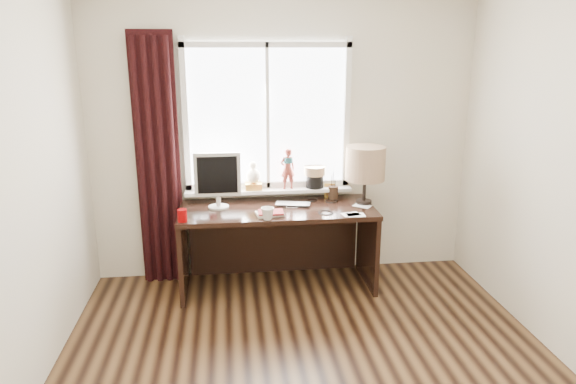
{
  "coord_description": "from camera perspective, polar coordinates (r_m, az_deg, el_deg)",
  "views": [
    {
      "loc": [
        -0.51,
        -2.63,
        2.11
      ],
      "look_at": [
        -0.05,
        1.25,
        1.0
      ],
      "focal_mm": 32.0,
      "sensor_mm": 36.0,
      "label": 1
    }
  ],
  "objects": [
    {
      "name": "table_lamp",
      "position": [
        4.57,
        8.59,
        3.1
      ],
      "size": [
        0.35,
        0.35,
        0.52
      ],
      "color": "black",
      "rests_on": "desk"
    },
    {
      "name": "mug",
      "position": [
        4.18,
        -2.29,
        -2.37
      ],
      "size": [
        0.14,
        0.14,
        0.11
      ],
      "primitive_type": "imported",
      "rotation": [
        0.0,
        0.0,
        0.52
      ],
      "color": "white",
      "rests_on": "desk"
    },
    {
      "name": "desk",
      "position": [
        4.66,
        -1.31,
        -4.27
      ],
      "size": [
        1.7,
        0.7,
        0.75
      ],
      "color": "black",
      "rests_on": "floor"
    },
    {
      "name": "laptop",
      "position": [
        4.55,
        0.59,
        -1.37
      ],
      "size": [
        0.34,
        0.26,
        0.02
      ],
      "primitive_type": "imported",
      "rotation": [
        0.0,
        0.0,
        -0.23
      ],
      "color": "silver",
      "rests_on": "desk"
    },
    {
      "name": "icon_frame",
      "position": [
        4.8,
        4.67,
        0.18
      ],
      "size": [
        0.1,
        0.04,
        0.13
      ],
      "color": "gold",
      "rests_on": "desk"
    },
    {
      "name": "wall_back",
      "position": [
        4.73,
        -0.48,
        6.0
      ],
      "size": [
        3.5,
        0.0,
        2.6
      ],
      "primitive_type": "cube",
      "rotation": [
        1.57,
        0.0,
        0.0
      ],
      "color": "beige",
      "rests_on": "ground"
    },
    {
      "name": "monitor",
      "position": [
        4.46,
        -7.84,
        1.67
      ],
      "size": [
        0.4,
        0.18,
        0.49
      ],
      "color": "beige",
      "rests_on": "desk"
    },
    {
      "name": "red_cup",
      "position": [
        4.22,
        -11.67,
        -2.56
      ],
      "size": [
        0.08,
        0.08,
        0.1
      ],
      "primitive_type": "cylinder",
      "color": "#7C0001",
      "rests_on": "desk"
    },
    {
      "name": "brush_holder",
      "position": [
        4.75,
        5.04,
        -0.06
      ],
      "size": [
        0.09,
        0.09,
        0.25
      ],
      "color": "black",
      "rests_on": "desk"
    },
    {
      "name": "window",
      "position": [
        4.66,
        -2.05,
        6.01
      ],
      "size": [
        1.52,
        0.2,
        1.4
      ],
      "color": "white",
      "rests_on": "ground"
    },
    {
      "name": "curtain",
      "position": [
        4.68,
        -14.26,
        3.11
      ],
      "size": [
        0.38,
        0.09,
        2.25
      ],
      "color": "black",
      "rests_on": "floor"
    },
    {
      "name": "desk_cables",
      "position": [
        4.55,
        4.02,
        -1.52
      ],
      "size": [
        0.3,
        0.51,
        0.01
      ],
      "color": "black",
      "rests_on": "desk"
    },
    {
      "name": "notebook_stack",
      "position": [
        4.3,
        -2.01,
        -2.35
      ],
      "size": [
        0.24,
        0.19,
        0.03
      ],
      "color": "beige",
      "rests_on": "desk"
    },
    {
      "name": "loose_papers",
      "position": [
        4.42,
        7.61,
        -2.17
      ],
      "size": [
        0.33,
        0.39,
        0.0
      ],
      "color": "white",
      "rests_on": "desk"
    }
  ]
}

